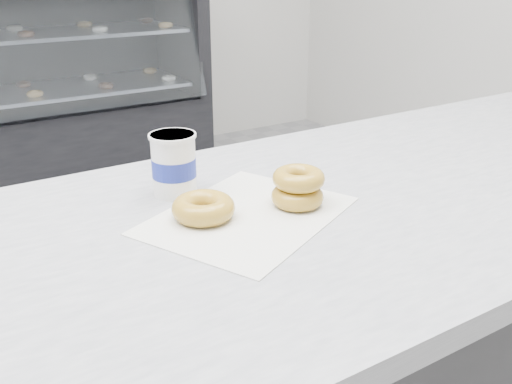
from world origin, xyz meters
The scene contains 4 objects.
wax_paper centered at (0.04, -0.58, 0.90)m, with size 0.34×0.26×0.00m, color silver.
donut_single centered at (-0.03, -0.55, 0.92)m, with size 0.11×0.11×0.04m, color gold.
donut_stack centered at (0.14, -0.59, 0.93)m, with size 0.11×0.11×0.06m.
coffee_cup centered at (-0.02, -0.42, 0.96)m, with size 0.09×0.09×0.12m.
Camera 1 is at (-0.42, -1.33, 1.31)m, focal length 40.00 mm.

